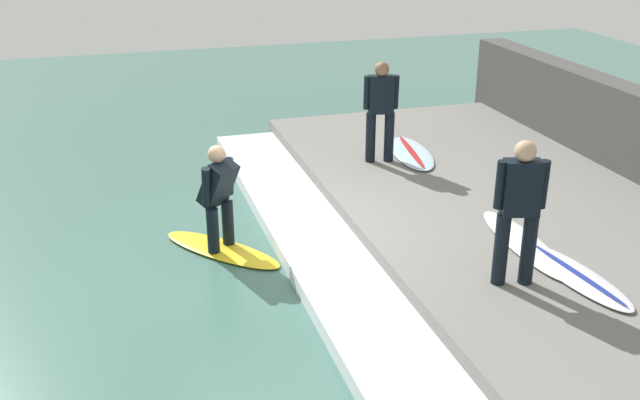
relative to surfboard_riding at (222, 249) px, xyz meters
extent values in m
plane|color=#426B60|center=(0.58, -0.32, -0.03)|extent=(28.00, 28.00, 0.00)
cube|color=slate|center=(3.88, -0.32, 0.15)|extent=(4.40, 9.69, 0.36)
cube|color=silver|center=(1.17, -0.32, 0.07)|extent=(1.03, 9.20, 0.20)
ellipsoid|color=yellow|center=(0.00, 0.00, 0.00)|extent=(1.57, 1.75, 0.06)
cylinder|color=black|center=(-0.11, -0.09, 0.33)|extent=(0.15, 0.15, 0.59)
cylinder|color=black|center=(0.11, 0.09, 0.33)|extent=(0.15, 0.15, 0.59)
cube|color=black|center=(0.00, 0.00, 0.91)|extent=(0.57, 0.58, 0.62)
sphere|color=tan|center=(0.00, 0.00, 1.30)|extent=(0.22, 0.22, 0.22)
cylinder|color=black|center=(-0.17, -0.14, 0.94)|extent=(0.11, 0.21, 0.52)
cylinder|color=black|center=(0.17, 0.14, 0.94)|extent=(0.11, 0.21, 0.52)
cylinder|color=black|center=(2.93, -2.43, 0.74)|extent=(0.16, 0.16, 0.82)
cylinder|color=black|center=(2.65, -2.35, 0.74)|extent=(0.16, 0.16, 0.82)
cube|color=black|center=(2.79, -2.39, 1.44)|extent=(0.43, 0.33, 0.60)
sphere|color=tan|center=(2.79, -2.39, 1.84)|extent=(0.23, 0.23, 0.23)
cylinder|color=black|center=(3.00, -2.45, 1.48)|extent=(0.11, 0.12, 0.52)
cylinder|color=black|center=(2.58, -2.34, 1.48)|extent=(0.11, 0.12, 0.52)
ellipsoid|color=silver|center=(3.53, -2.50, 0.36)|extent=(0.62, 1.74, 0.06)
ellipsoid|color=navy|center=(3.53, -2.50, 0.39)|extent=(0.22, 1.57, 0.01)
cylinder|color=black|center=(2.97, 1.73, 0.73)|extent=(0.15, 0.15, 0.79)
cylinder|color=black|center=(2.69, 1.79, 0.73)|extent=(0.15, 0.15, 0.79)
cube|color=black|center=(2.83, 1.76, 1.41)|extent=(0.42, 0.33, 0.60)
sphere|color=#846047|center=(2.83, 1.76, 1.80)|extent=(0.22, 0.22, 0.22)
cylinder|color=black|center=(3.04, 1.72, 1.45)|extent=(0.11, 0.12, 0.52)
cylinder|color=black|center=(2.62, 1.81, 1.45)|extent=(0.11, 0.12, 0.52)
ellipsoid|color=silver|center=(3.44, 1.90, 0.36)|extent=(0.86, 1.79, 0.06)
ellipsoid|color=#B21E1E|center=(3.44, 1.90, 0.39)|extent=(0.36, 1.58, 0.01)
ellipsoid|color=white|center=(3.41, -1.62, 0.36)|extent=(0.55, 2.04, 0.06)
camera|label=1|loc=(-1.27, -8.69, 4.27)|focal=42.00mm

